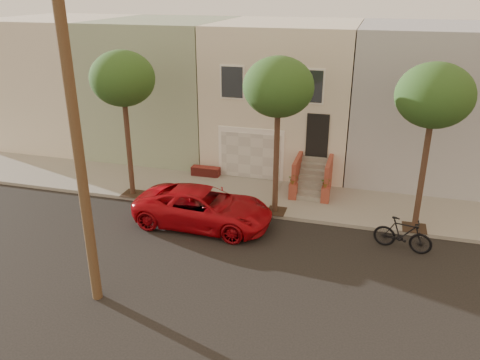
# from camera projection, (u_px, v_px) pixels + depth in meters

# --- Properties ---
(ground) EXTENTS (90.00, 90.00, 0.00)m
(ground) POSITION_uv_depth(u_px,v_px,m) (223.00, 258.00, 16.72)
(ground) COLOR black
(ground) RESTS_ON ground
(sidewalk) EXTENTS (40.00, 3.70, 0.15)m
(sidewalk) POSITION_uv_depth(u_px,v_px,m) (260.00, 196.00, 21.46)
(sidewalk) COLOR gray
(sidewalk) RESTS_ON ground
(house_row) EXTENTS (33.10, 11.70, 7.00)m
(house_row) POSITION_uv_depth(u_px,v_px,m) (287.00, 91.00, 25.32)
(house_row) COLOR silver
(house_row) RESTS_ON sidewalk
(tree_left) EXTENTS (2.70, 2.57, 6.30)m
(tree_left) POSITION_uv_depth(u_px,v_px,m) (123.00, 80.00, 19.61)
(tree_left) COLOR #2D2116
(tree_left) RESTS_ON sidewalk
(tree_mid) EXTENTS (2.70, 2.57, 6.30)m
(tree_mid) POSITION_uv_depth(u_px,v_px,m) (278.00, 88.00, 17.97)
(tree_mid) COLOR #2D2116
(tree_mid) RESTS_ON sidewalk
(tree_right) EXTENTS (2.70, 2.57, 6.30)m
(tree_right) POSITION_uv_depth(u_px,v_px,m) (434.00, 97.00, 16.58)
(tree_right) COLOR #2D2116
(tree_right) RESTS_ON sidewalk
(pickup_truck) EXTENTS (5.47, 2.64, 1.50)m
(pickup_truck) POSITION_uv_depth(u_px,v_px,m) (204.00, 207.00, 18.79)
(pickup_truck) COLOR #A90811
(pickup_truck) RESTS_ON ground
(motorcycle) EXTENTS (2.13, 1.01, 1.23)m
(motorcycle) POSITION_uv_depth(u_px,v_px,m) (403.00, 234.00, 17.04)
(motorcycle) COLOR black
(motorcycle) RESTS_ON ground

